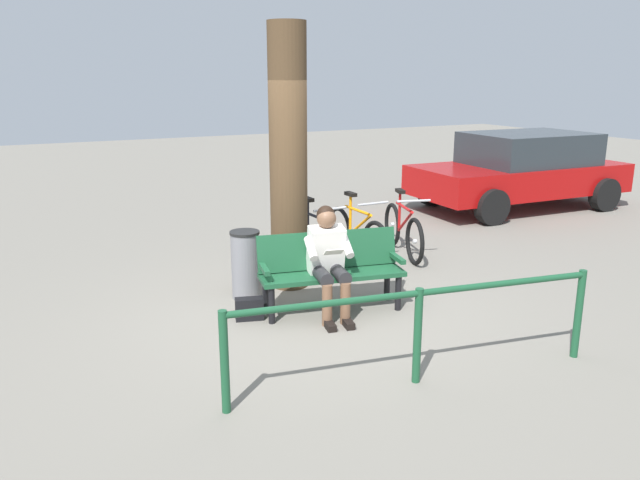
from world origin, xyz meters
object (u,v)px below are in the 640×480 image
Objects in this scene: bicycle_blue at (403,230)px; parked_car at (521,169)px; litter_bin at (246,265)px; bench at (330,266)px; handbag at (249,309)px; person_reading at (329,256)px; bicycle_green at (357,234)px; bicycle_silver at (314,241)px; tree_trunk at (288,160)px.

parked_car is (-3.90, -1.67, 0.41)m from bicycle_blue.
bicycle_blue reaches higher than litter_bin.
litter_bin is 7.00m from parked_car.
bench is 5.54× the size of handbag.
person_reading is 0.28× the size of parked_car.
bicycle_blue is at bearing -130.96° from person_reading.
bicycle_green is at bearing 20.86° from parked_car.
bicycle_silver is at bearing -100.10° from person_reading.
bicycle_blue reaches higher than handbag.
parked_car is at bearing -139.94° from person_reading.
person_reading is 1.49× the size of litter_bin.
handbag is 0.18× the size of bicycle_blue.
litter_bin is at bearing -107.70° from handbag.
tree_trunk is at bearing -165.51° from litter_bin.
bicycle_green is at bearing -158.07° from litter_bin.
tree_trunk is at bearing -135.79° from handbag.
bench is at bearing 133.06° from litter_bin.
bicycle_blue and bicycle_silver have the same top height.
handbag is 2.63m from bicycle_green.
bench is 0.53× the size of tree_trunk.
bicycle_silver reaches higher than bench.
bicycle_blue is (-2.89, -1.34, 0.24)m from handbag.
parked_car is at bearing 107.68° from bicycle_green.
person_reading is (0.10, 0.15, 0.16)m from bench.
bicycle_green is (-1.33, -0.63, -1.22)m from tree_trunk.
litter_bin is at bearing -60.06° from bicycle_blue.
bicycle_silver is at bearing -86.45° from bicycle_green.
parked_car is at bearing -160.37° from litter_bin.
bicycle_green reaches higher than handbag.
parked_car is at bearing -156.10° from handbag.
person_reading is 1.41m from tree_trunk.
person_reading reaches higher than bicycle_blue.
person_reading is at bearing 30.91° from parked_car.
bench reaches higher than handbag.
handbag is at bearing -49.83° from bicycle_silver.
handbag is 0.18× the size of bicycle_green.
litter_bin is (0.62, -0.92, -0.26)m from person_reading.
parked_car is (-5.95, -2.18, -0.80)m from tree_trunk.
person_reading is 0.71× the size of bicycle_green.
litter_bin reaches higher than handbag.
bicycle_silver is (-1.27, -0.74, -0.05)m from litter_bin.
handbag is at bearing 26.13° from parked_car.
litter_bin is (-0.21, -0.66, 0.29)m from handbag.
person_reading reaches higher than handbag.
bicycle_blue is at bearing -132.27° from bench.
tree_trunk reaches higher than bicycle_silver.
handbag is (0.93, -0.10, -0.39)m from bench.
handbag is 3.20m from bicycle_blue.
litter_bin is at bearing 14.49° from tree_trunk.
handbag is 1.88m from tree_trunk.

